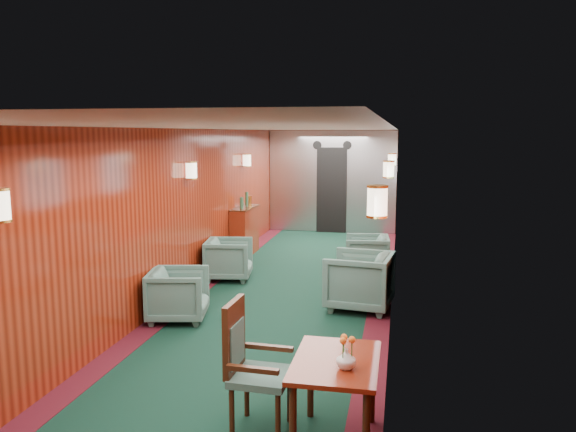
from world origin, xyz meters
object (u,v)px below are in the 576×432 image
(side_chair, at_px, (249,361))
(credenza, at_px, (245,230))
(armchair_left_far, at_px, (229,259))
(dining_table, at_px, (336,374))
(armchair_left_near, at_px, (178,295))
(armchair_right_far, at_px, (367,255))
(armchair_right_near, at_px, (359,281))

(side_chair, relative_size, credenza, 0.86)
(armchair_left_far, bearing_deg, dining_table, -162.30)
(credenza, bearing_deg, armchair_left_near, -86.73)
(armchair_left_far, bearing_deg, side_chair, -169.47)
(credenza, bearing_deg, armchair_right_far, -23.67)
(dining_table, relative_size, armchair_right_far, 1.25)
(dining_table, bearing_deg, armchair_left_far, 116.50)
(side_chair, relative_size, armchair_left_near, 1.46)
(side_chair, bearing_deg, armchair_right_far, 85.89)
(credenza, xyz_separation_m, armchair_left_near, (0.22, -3.85, -0.15))
(armchair_left_near, relative_size, armchair_right_far, 1.00)
(credenza, relative_size, armchair_left_far, 1.67)
(dining_table, distance_m, armchair_left_near, 3.36)
(armchair_left_far, relative_size, armchair_right_far, 1.00)
(armchair_left_near, distance_m, armchair_right_near, 2.37)
(armchair_right_near, bearing_deg, side_chair, -3.51)
(credenza, bearing_deg, armchair_right_near, -50.76)
(armchair_right_far, bearing_deg, armchair_left_near, -42.58)
(side_chair, distance_m, credenza, 6.47)
(armchair_right_near, relative_size, armchair_right_far, 1.17)
(dining_table, height_order, credenza, credenza)
(armchair_left_near, bearing_deg, armchair_right_near, -79.34)
(credenza, distance_m, armchair_right_far, 2.63)
(armchair_left_near, height_order, armchair_left_far, armchair_left_far)
(dining_table, height_order, armchair_right_far, dining_table)
(side_chair, xyz_separation_m, credenza, (-1.79, 6.22, -0.09))
(dining_table, height_order, side_chair, side_chair)
(armchair_left_far, xyz_separation_m, armchair_right_far, (2.15, 0.78, -0.00))
(armchair_left_near, height_order, armchair_right_near, armchair_right_near)
(side_chair, distance_m, armchair_right_near, 3.33)
(armchair_left_near, xyz_separation_m, armchair_right_far, (2.18, 2.80, 0.00))
(armchair_left_near, bearing_deg, side_chair, -158.05)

